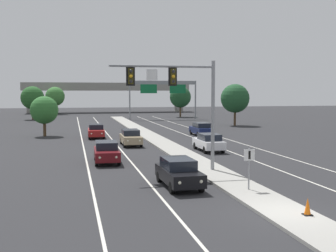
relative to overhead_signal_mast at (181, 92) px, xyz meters
name	(u,v)px	position (x,y,z in m)	size (l,w,h in m)	color
ground_plane	(286,215)	(2.12, -10.24, -5.32)	(260.00, 260.00, 0.00)	#28282B
median_island	(182,154)	(2.12, 7.76, -5.24)	(2.40, 110.00, 0.15)	#9E9B93
lane_stripe_oncoming_center	(118,146)	(-2.58, 14.76, -5.31)	(0.14, 100.00, 0.01)	silver
lane_stripe_receding_center	(209,144)	(6.82, 14.76, -5.31)	(0.14, 100.00, 0.01)	silver
edge_stripe_left	(84,147)	(-5.88, 14.76, -5.31)	(0.14, 100.00, 0.01)	silver
edge_stripe_right	(239,143)	(10.12, 14.76, -5.31)	(0.14, 100.00, 0.01)	silver
overhead_signal_mast	(181,92)	(0.00, 0.00, 0.00)	(6.94, 0.44, 7.20)	gray
median_sign_post	(249,163)	(2.21, -5.99, -3.73)	(0.60, 0.10, 2.20)	gray
car_oncoming_black	(179,172)	(-1.10, -3.88, -4.50)	(1.90, 4.50, 1.58)	black
car_oncoming_darkred	(107,152)	(-4.41, 5.31, -4.50)	(1.93, 4.51, 1.58)	#5B0F14
car_oncoming_tan	(131,137)	(-1.25, 15.09, -4.50)	(1.85, 4.48, 1.58)	tan
car_oncoming_red	(96,131)	(-4.23, 22.93, -4.50)	(1.91, 4.51, 1.58)	maroon
car_receding_white	(209,142)	(5.06, 9.55, -4.50)	(1.82, 4.47, 1.58)	silver
car_receding_navy	(201,129)	(8.39, 22.72, -4.50)	(1.88, 4.49, 1.58)	#141E4C
traffic_cone_median_nose	(308,207)	(2.70, -10.95, -4.81)	(0.36, 0.36, 0.74)	black
highway_sign_gantry	(163,87)	(10.32, 53.95, 0.85)	(13.28, 0.42, 7.50)	gray
overpass_bridge	(107,90)	(2.12, 85.27, 0.46)	(42.40, 6.40, 7.65)	gray
tree_far_right_b	(180,97)	(15.48, 60.72, -1.09)	(4.48, 4.48, 6.48)	#4C3823
tree_far_right_c	(235,98)	(18.21, 36.56, -1.03)	(4.54, 4.54, 6.56)	#4C3823
tree_far_left_c	(55,96)	(-10.78, 77.66, -1.08)	(4.49, 4.49, 6.50)	#4C3823
tree_far_left_a	(44,110)	(-10.15, 26.22, -2.18)	(3.33, 3.33, 4.81)	#4C3823
tree_far_left_b	(32,98)	(-14.29, 58.78, -1.14)	(4.43, 4.43, 6.40)	#4C3823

